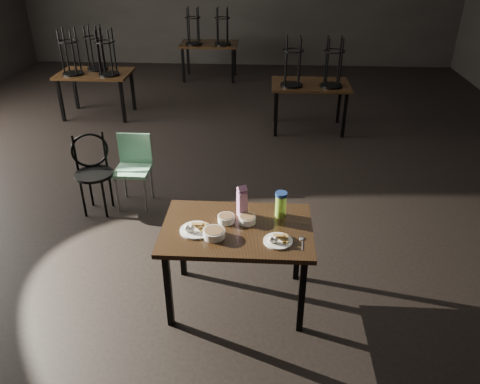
# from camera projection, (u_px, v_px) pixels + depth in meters

# --- Properties ---
(main_table) EXTENTS (1.20, 0.80, 0.75)m
(main_table) POSITION_uv_depth(u_px,v_px,m) (237.00, 236.00, 3.76)
(main_table) COLOR black
(main_table) RESTS_ON ground
(plate_left) EXTENTS (0.25, 0.25, 0.08)m
(plate_left) POSITION_uv_depth(u_px,v_px,m) (195.00, 229.00, 3.66)
(plate_left) COLOR white
(plate_left) RESTS_ON main_table
(plate_right) EXTENTS (0.22, 0.22, 0.07)m
(plate_right) POSITION_uv_depth(u_px,v_px,m) (278.00, 240.00, 3.53)
(plate_right) COLOR white
(plate_right) RESTS_ON main_table
(bowl_near) EXTENTS (0.14, 0.14, 0.05)m
(bowl_near) POSITION_uv_depth(u_px,v_px,m) (226.00, 218.00, 3.78)
(bowl_near) COLOR white
(bowl_near) RESTS_ON main_table
(bowl_far) EXTENTS (0.14, 0.14, 0.05)m
(bowl_far) POSITION_uv_depth(u_px,v_px,m) (247.00, 219.00, 3.77)
(bowl_far) COLOR white
(bowl_far) RESTS_ON main_table
(bowl_big) EXTENTS (0.17, 0.17, 0.06)m
(bowl_big) POSITION_uv_depth(u_px,v_px,m) (214.00, 233.00, 3.59)
(bowl_big) COLOR white
(bowl_big) RESTS_ON main_table
(juice_carton) EXTENTS (0.09, 0.09, 0.28)m
(juice_carton) POSITION_uv_depth(u_px,v_px,m) (242.00, 202.00, 3.80)
(juice_carton) COLOR #8F1A70
(juice_carton) RESTS_ON main_table
(water_bottle) EXTENTS (0.13, 0.13, 0.22)m
(water_bottle) POSITION_uv_depth(u_px,v_px,m) (281.00, 204.00, 3.81)
(water_bottle) COLOR #A7E342
(water_bottle) RESTS_ON main_table
(spoon) EXTENTS (0.04, 0.18, 0.01)m
(spoon) POSITION_uv_depth(u_px,v_px,m) (302.00, 239.00, 3.57)
(spoon) COLOR silver
(spoon) RESTS_ON main_table
(bentwood_chair) EXTENTS (0.47, 0.47, 0.89)m
(bentwood_chair) POSITION_uv_depth(u_px,v_px,m) (93.00, 167.00, 5.17)
(bentwood_chair) COLOR black
(bentwood_chair) RESTS_ON ground
(school_chair) EXTENTS (0.39, 0.39, 0.82)m
(school_chair) POSITION_uv_depth(u_px,v_px,m) (134.00, 164.00, 5.32)
(school_chair) COLOR #71B088
(school_chair) RESTS_ON ground
(bg_table_left) EXTENTS (1.20, 0.80, 1.48)m
(bg_table_left) POSITION_uv_depth(u_px,v_px,m) (94.00, 71.00, 7.77)
(bg_table_left) COLOR black
(bg_table_left) RESTS_ON ground
(bg_table_right) EXTENTS (1.20, 0.80, 1.48)m
(bg_table_right) POSITION_uv_depth(u_px,v_px,m) (311.00, 84.00, 7.20)
(bg_table_right) COLOR black
(bg_table_right) RESTS_ON ground
(bg_table_far) EXTENTS (1.20, 0.80, 1.48)m
(bg_table_far) POSITION_uv_depth(u_px,v_px,m) (209.00, 43.00, 9.80)
(bg_table_far) COLOR black
(bg_table_far) RESTS_ON ground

